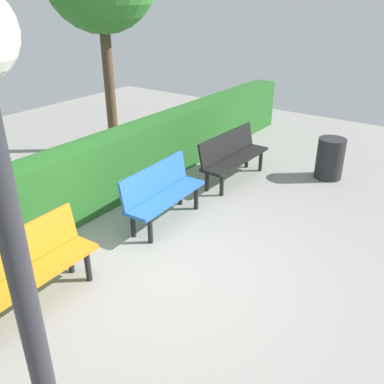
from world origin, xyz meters
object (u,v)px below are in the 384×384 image
(bench_orange, at_px, (26,267))
(trash_bin, at_px, (330,158))
(lamp_post, at_px, (6,213))
(bench_blue, at_px, (162,191))
(bench_black, at_px, (232,154))

(bench_orange, distance_m, trash_bin, 5.46)
(bench_orange, xyz_separation_m, trash_bin, (-5.25, 1.48, -0.11))
(bench_orange, relative_size, trash_bin, 2.11)
(lamp_post, bearing_deg, bench_blue, -149.99)
(bench_blue, distance_m, bench_orange, 2.25)
(bench_black, xyz_separation_m, bench_orange, (4.15, -0.08, -0.00))
(bench_orange, bearing_deg, lamp_post, 58.01)
(bench_orange, height_order, trash_bin, bench_orange)
(bench_black, distance_m, lamp_post, 5.85)
(bench_black, height_order, bench_blue, same)
(bench_orange, relative_size, lamp_post, 0.50)
(bench_black, relative_size, trash_bin, 2.23)
(trash_bin, bearing_deg, bench_black, -51.88)
(bench_black, bearing_deg, trash_bin, 129.78)
(bench_black, height_order, bench_orange, same)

